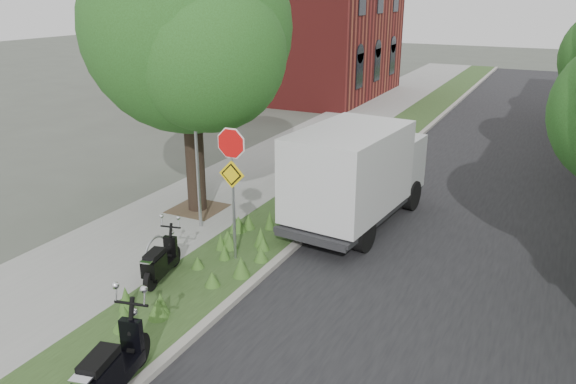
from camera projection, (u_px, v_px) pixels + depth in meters
name	position (u px, v px, depth m)	size (l,w,h in m)	color
ground	(277.00, 287.00, 11.98)	(120.00, 120.00, 0.00)	#4C5147
sidewalk_near	(298.00, 149.00, 22.17)	(3.50, 60.00, 0.12)	gray
verge	(364.00, 158.00, 21.02)	(2.00, 60.00, 0.12)	#2B401B
kerb_near	(390.00, 161.00, 20.60)	(0.20, 60.00, 0.13)	#9E9991
road	(490.00, 176.00, 19.15)	(7.00, 60.00, 0.01)	black
street_tree_main	(187.00, 39.00, 14.48)	(6.21, 5.54, 7.66)	black
bare_post	(197.00, 153.00, 14.12)	(0.08, 0.08, 4.00)	#A5A8AD
bike_hoop	(156.00, 253.00, 12.43)	(0.06, 0.78, 0.77)	#A5A8AD
sign_assembly	(232.00, 167.00, 12.27)	(0.94, 0.08, 3.22)	#A5A8AD
brick_building	(306.00, 23.00, 33.08)	(9.40, 10.40, 8.30)	maroon
scooter_near	(159.00, 266.00, 11.86)	(0.55, 1.58, 0.76)	black
scooter_far	(108.00, 376.00, 8.33)	(0.68, 1.93, 0.93)	black
box_truck	(357.00, 171.00, 14.70)	(2.50, 5.32, 2.33)	#262628
utility_cabinet	(295.00, 159.00, 18.56)	(1.14, 0.97, 1.28)	#262628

